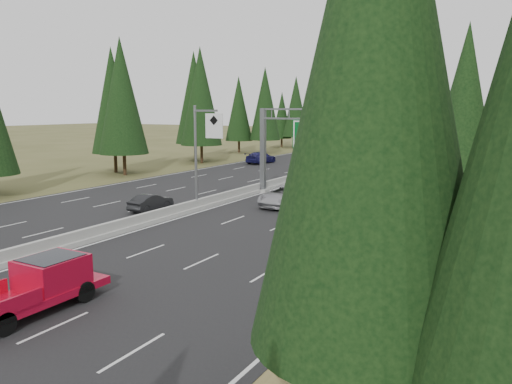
% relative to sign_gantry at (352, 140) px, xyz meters
% --- Properties ---
extents(road, '(32.00, 260.00, 0.08)m').
position_rel_sign_gantry_xyz_m(road, '(-8.92, 45.12, -5.23)').
color(road, black).
rests_on(road, ground).
extents(shoulder_right, '(3.60, 260.00, 0.06)m').
position_rel_sign_gantry_xyz_m(shoulder_right, '(8.88, 45.12, -5.24)').
color(shoulder_right, olive).
rests_on(shoulder_right, ground).
extents(shoulder_left, '(3.60, 260.00, 0.06)m').
position_rel_sign_gantry_xyz_m(shoulder_left, '(-26.72, 45.12, -5.24)').
color(shoulder_left, '#454721').
rests_on(shoulder_left, ground).
extents(median_barrier, '(0.70, 260.00, 0.85)m').
position_rel_sign_gantry_xyz_m(median_barrier, '(-8.92, 45.12, -4.85)').
color(median_barrier, '#989892').
rests_on(median_barrier, road).
extents(sign_gantry, '(16.75, 0.98, 7.80)m').
position_rel_sign_gantry_xyz_m(sign_gantry, '(0.00, 0.00, 0.00)').
color(sign_gantry, slate).
rests_on(sign_gantry, road).
extents(hov_sign_pole, '(2.80, 0.50, 8.00)m').
position_rel_sign_gantry_xyz_m(hov_sign_pole, '(-8.33, -9.92, -0.54)').
color(hov_sign_pole, slate).
rests_on(hov_sign_pole, road).
extents(tree_row_left, '(11.25, 241.47, 18.34)m').
position_rel_sign_gantry_xyz_m(tree_row_left, '(-30.91, 41.42, 3.82)').
color(tree_row_left, black).
rests_on(tree_row_left, ground).
extents(silver_minivan, '(2.68, 5.80, 1.61)m').
position_rel_sign_gantry_xyz_m(silver_minivan, '(-3.87, -4.81, -4.38)').
color(silver_minivan, '#9F9FA4').
rests_on(silver_minivan, road).
extents(red_pickup, '(2.14, 5.98, 1.95)m').
position_rel_sign_gantry_xyz_m(red_pickup, '(-2.76, -28.40, -4.11)').
color(red_pickup, black).
rests_on(red_pickup, road).
extents(car_ahead_green, '(1.80, 4.32, 1.46)m').
position_rel_sign_gantry_xyz_m(car_ahead_green, '(-2.21, 29.65, -4.46)').
color(car_ahead_green, '#114D29').
rests_on(car_ahead_green, road).
extents(car_ahead_dkred, '(1.95, 4.61, 1.48)m').
position_rel_sign_gantry_xyz_m(car_ahead_dkred, '(5.58, 46.54, -4.45)').
color(car_ahead_dkred, '#51180B').
rests_on(car_ahead_dkred, road).
extents(car_ahead_dkgrey, '(2.67, 5.44, 1.52)m').
position_rel_sign_gantry_xyz_m(car_ahead_dkgrey, '(-0.48, 61.67, -4.43)').
color(car_ahead_dkgrey, black).
rests_on(car_ahead_dkgrey, road).
extents(car_ahead_white, '(2.52, 4.94, 1.34)m').
position_rel_sign_gantry_xyz_m(car_ahead_white, '(-4.96, 83.81, -4.52)').
color(car_ahead_white, white).
rests_on(car_ahead_white, road).
extents(car_ahead_far, '(1.75, 4.33, 1.47)m').
position_rel_sign_gantry_xyz_m(car_ahead_far, '(-7.42, 111.56, -4.45)').
color(car_ahead_far, black).
rests_on(car_ahead_far, road).
extents(car_onc_near, '(1.39, 3.90, 1.28)m').
position_rel_sign_gantry_xyz_m(car_onc_near, '(-11.98, -11.63, -4.55)').
color(car_onc_near, black).
rests_on(car_onc_near, road).
extents(car_onc_blue, '(2.61, 5.80, 1.65)m').
position_rel_sign_gantry_xyz_m(car_onc_blue, '(-21.12, 22.41, -4.36)').
color(car_onc_blue, '#181752').
rests_on(car_onc_blue, road).
extents(car_onc_white, '(1.90, 3.97, 1.31)m').
position_rel_sign_gantry_xyz_m(car_onc_white, '(-14.55, 53.87, -4.53)').
color(car_onc_white, '#B4B4B4').
rests_on(car_onc_white, road).
extents(car_onc_far, '(2.80, 5.43, 1.47)m').
position_rel_sign_gantry_xyz_m(car_onc_far, '(-18.27, 47.77, -4.46)').
color(car_onc_far, black).
rests_on(car_onc_far, road).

